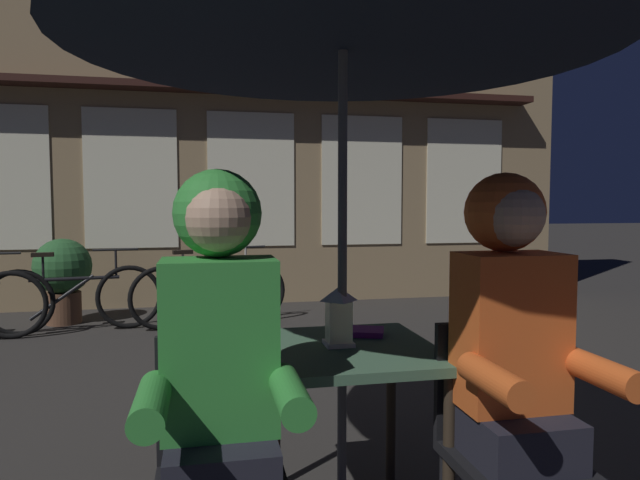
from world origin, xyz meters
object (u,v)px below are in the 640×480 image
Objects in this scene: cafe_table at (342,372)px; chair_right at (503,437)px; person_right_hooded at (514,339)px; potted_plant at (63,273)px; bicycle_third at (210,293)px; chair_left at (221,463)px; person_left_hooded at (220,355)px; book at (360,331)px; lantern at (339,315)px; bicycle_second at (75,298)px.

chair_right reaches higher than cafe_table.
potted_plant is at bearing 117.78° from person_right_hooded.
bicycle_third is at bearing 96.86° from cafe_table.
chair_left is 0.95× the size of potted_plant.
bicycle_third is (-0.95, 4.25, -0.14)m from chair_right.
person_left_hooded reaches higher than potted_plant.
chair_right is 0.70m from book.
book is 0.22× the size of potted_plant.
chair_left is at bearing -140.85° from lantern.
book is at bearing 44.99° from person_left_hooded.
potted_plant is (-1.54, 4.69, 0.05)m from chair_left.
chair_right is 4.79m from bicycle_second.
potted_plant is (-1.54, 4.75, -0.30)m from person_left_hooded.
cafe_table is 0.45× the size of bicycle_third.
cafe_table is 3.20× the size of lantern.
lantern is 0.66m from person_right_hooded.
lantern is at bearing 142.15° from chair_right.
potted_plant is at bearing 164.26° from bicycle_third.
person_left_hooded is 4.34m from bicycle_third.
bicycle_third is (-0.46, 3.87, -0.51)m from lantern.
bicycle_third is (0.01, 4.31, -0.50)m from person_left_hooded.
chair_left is at bearing -72.61° from bicycle_second.
person_right_hooded reaches higher than lantern.
chair_right is 1.03m from person_left_hooded.
potted_plant reaches higher than book.
lantern is at bearing 39.15° from chair_left.
chair_left is 0.96m from chair_right.
lantern reaches higher than book.
book is at bearing -62.70° from potted_plant.
potted_plant reaches higher than bicycle_third.
cafe_table is 0.62m from chair_right.
book is (0.13, 0.16, -0.11)m from lantern.
cafe_table is 0.85× the size of chair_left.
person_right_hooded is 0.84× the size of bicycle_second.
lantern reaches higher than potted_plant.
person_right_hooded reaches higher than bicycle_third.
lantern is 3.93m from bicycle_third.
person_right_hooded is (0.48, -0.43, 0.21)m from cafe_table.
person_left_hooded is at bearing -90.00° from chair_left.
person_left_hooded is 0.96m from person_right_hooded.
lantern is 0.27× the size of chair_left.
chair_right is 5.32m from potted_plant.
cafe_table is at bearing -64.91° from bicycle_second.
chair_right is at bearing 3.39° from person_left_hooded.
bicycle_second is 4.16m from book.
cafe_table is at bearing 41.57° from person_left_hooded.
potted_plant reaches higher than chair_right.
cafe_table is 4.77m from potted_plant.
person_right_hooded is 4.86m from bicycle_second.
bicycle_second is at bearing 137.83° from book.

